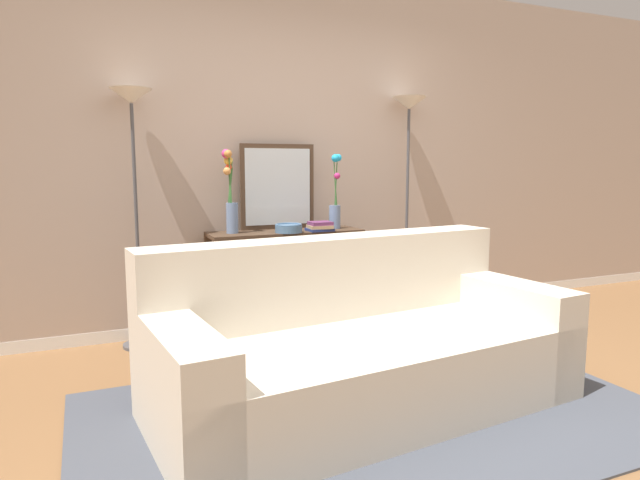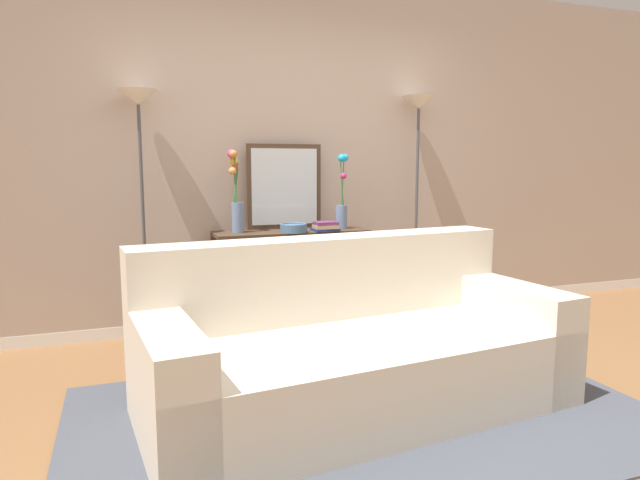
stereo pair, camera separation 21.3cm
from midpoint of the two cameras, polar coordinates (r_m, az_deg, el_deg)
name	(u,v)px [view 2 (the right image)]	position (r m, az deg, el deg)	size (l,w,h in m)	color
ground_plane	(414,424)	(2.98, 11.75, -18.12)	(16.00, 16.00, 0.02)	brown
back_wall	(293,153)	(4.53, -1.41, 9.00)	(12.00, 0.15, 2.78)	white
area_rug	(366,416)	(2.99, 6.91, -17.60)	(2.94, 1.80, 0.01)	#474C56
couch	(353,350)	(3.01, 5.44, -11.22)	(2.30, 1.20, 0.88)	beige
console_table	(292,263)	(4.26, -1.51, -2.35)	(1.18, 0.36, 0.79)	#473323
floor_lamp_left	(140,147)	(4.06, -16.62, 9.22)	(0.28, 0.28, 1.80)	#4C4C51
floor_lamp_right	(418,145)	(4.73, 11.35, 9.59)	(0.28, 0.28, 1.85)	#4C4C51
wall_mirror	(284,187)	(4.33, -2.27, 5.52)	(0.60, 0.02, 0.66)	#473323
vase_tall_flowers	(236,195)	(4.10, -7.20, 4.61)	(0.11, 0.11, 0.61)	#6B84AD
vase_short_flowers	(342,202)	(4.34, 3.67, 3.94)	(0.11, 0.11, 0.58)	#6B84AD
fruit_bowl	(294,228)	(4.11, -1.27, 1.26)	(0.20, 0.20, 0.07)	#4C7093
book_stack	(325,227)	(4.19, 2.02, 1.39)	(0.19, 0.17, 0.07)	navy
book_row_under_console	(251,328)	(4.28, -5.68, -9.02)	(0.33, 0.16, 0.13)	#B77F33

